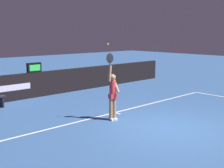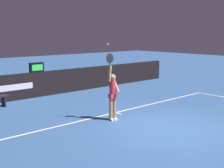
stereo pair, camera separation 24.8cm
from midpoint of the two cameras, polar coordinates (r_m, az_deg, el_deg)
name	(u,v)px [view 1 (the left image)]	position (r m, az deg, el deg)	size (l,w,h in m)	color
ground_plane	(167,127)	(9.77, 9.95, -8.28)	(60.00, 60.00, 0.00)	#32568A
court_lines	(173,129)	(9.64, 11.04, -8.55)	(11.57, 5.53, 0.00)	white
back_wall	(51,83)	(14.85, -12.18, 0.24)	(15.97, 0.22, 1.19)	black
speed_display	(34,68)	(14.32, -15.32, 3.08)	(0.69, 0.18, 0.46)	black
tennis_player	(113,93)	(10.19, -0.59, -1.73)	(0.43, 0.39, 2.36)	#A67B56
tennis_ball	(108,44)	(9.91, -1.53, 7.72)	(0.07, 0.07, 0.07)	#CEDF38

